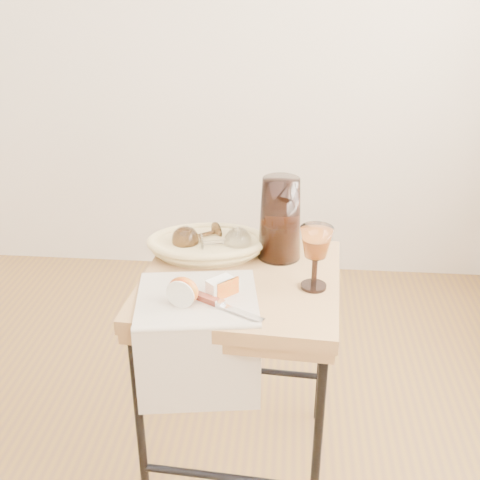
# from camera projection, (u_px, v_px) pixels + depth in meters

# --- Properties ---
(side_table) EXTENTS (0.57, 0.57, 0.68)m
(side_table) POSITION_uv_depth(u_px,v_px,m) (241.00, 376.00, 1.74)
(side_table) COLOR brown
(side_table) RESTS_ON floor
(tea_towel) EXTENTS (0.34, 0.32, 0.01)m
(tea_towel) POSITION_uv_depth(u_px,v_px,m) (197.00, 298.00, 1.48)
(tea_towel) COLOR beige
(tea_towel) RESTS_ON side_table
(bread_basket) EXTENTS (0.34, 0.25, 0.05)m
(bread_basket) POSITION_uv_depth(u_px,v_px,m) (208.00, 246.00, 1.70)
(bread_basket) COLOR #AB8B43
(bread_basket) RESTS_ON side_table
(goblet_lying_a) EXTENTS (0.15, 0.14, 0.08)m
(goblet_lying_a) POSITION_uv_depth(u_px,v_px,m) (199.00, 236.00, 1.71)
(goblet_lying_a) COLOR brown
(goblet_lying_a) RESTS_ON bread_basket
(goblet_lying_b) EXTENTS (0.14, 0.11, 0.08)m
(goblet_lying_b) POSITION_uv_depth(u_px,v_px,m) (222.00, 242.00, 1.67)
(goblet_lying_b) COLOR white
(goblet_lying_b) RESTS_ON bread_basket
(pitcher) EXTENTS (0.24, 0.29, 0.28)m
(pitcher) POSITION_uv_depth(u_px,v_px,m) (280.00, 219.00, 1.65)
(pitcher) COLOR black
(pitcher) RESTS_ON side_table
(wine_goblet) EXTENTS (0.10, 0.10, 0.18)m
(wine_goblet) POSITION_uv_depth(u_px,v_px,m) (315.00, 258.00, 1.50)
(wine_goblet) COLOR white
(wine_goblet) RESTS_ON side_table
(apple_half) EXTENTS (0.09, 0.06, 0.07)m
(apple_half) POSITION_uv_depth(u_px,v_px,m) (183.00, 290.00, 1.44)
(apple_half) COLOR #BF0F00
(apple_half) RESTS_ON tea_towel
(apple_wedge) EXTENTS (0.07, 0.07, 0.05)m
(apple_wedge) POSITION_uv_depth(u_px,v_px,m) (220.00, 287.00, 1.48)
(apple_wedge) COLOR white
(apple_wedge) RESTS_ON tea_towel
(table_knife) EXTENTS (0.20, 0.13, 0.02)m
(table_knife) POSITION_uv_depth(u_px,v_px,m) (223.00, 305.00, 1.43)
(table_knife) COLOR silver
(table_knife) RESTS_ON tea_towel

